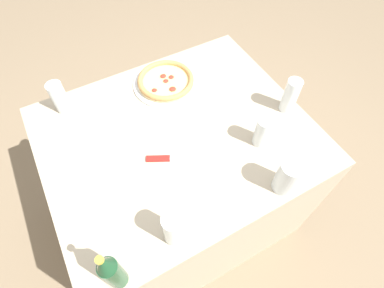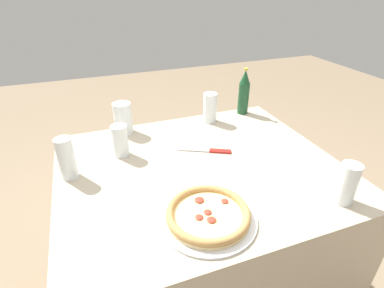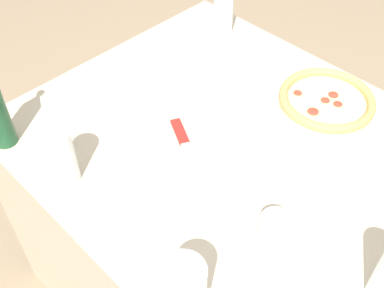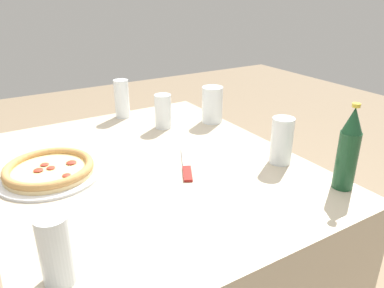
# 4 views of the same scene
# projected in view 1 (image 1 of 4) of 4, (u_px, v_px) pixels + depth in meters

# --- Properties ---
(ground_plane) EXTENTS (8.00, 8.00, 0.00)m
(ground_plane) POSITION_uv_depth(u_px,v_px,m) (182.00, 208.00, 1.85)
(ground_plane) COLOR #847056
(table) EXTENTS (1.07, 0.90, 0.77)m
(table) POSITION_uv_depth(u_px,v_px,m) (180.00, 179.00, 1.54)
(table) COLOR #B7A88E
(table) RESTS_ON ground_plane
(pizza_salami) EXTENTS (0.30, 0.30, 0.04)m
(pizza_salami) POSITION_uv_depth(u_px,v_px,m) (166.00, 81.00, 1.36)
(pizza_salami) COLOR silver
(pizza_salami) RESTS_ON table
(glass_red_wine) EXTENTS (0.06, 0.06, 0.14)m
(glass_red_wine) POSITION_uv_depth(u_px,v_px,m) (60.00, 98.00, 1.24)
(glass_red_wine) COLOR white
(glass_red_wine) RESTS_ON table
(glass_cola) EXTENTS (0.08, 0.08, 0.15)m
(glass_cola) POSITION_uv_depth(u_px,v_px,m) (288.00, 177.00, 1.03)
(glass_cola) COLOR white
(glass_cola) RESTS_ON table
(glass_orange_juice) EXTENTS (0.06, 0.06, 0.16)m
(glass_orange_juice) POSITION_uv_depth(u_px,v_px,m) (290.00, 97.00, 1.24)
(glass_orange_juice) COLOR white
(glass_orange_juice) RESTS_ON table
(glass_water) EXTENTS (0.07, 0.07, 0.15)m
(glass_water) POSITION_uv_depth(u_px,v_px,m) (174.00, 229.00, 0.93)
(glass_water) COLOR white
(glass_water) RESTS_ON table
(glass_iced_tea) EXTENTS (0.06, 0.06, 0.13)m
(glass_iced_tea) POSITION_uv_depth(u_px,v_px,m) (263.00, 132.00, 1.14)
(glass_iced_tea) COLOR white
(glass_iced_tea) RESTS_ON table
(beer_bottle) EXTENTS (0.06, 0.06, 0.24)m
(beer_bottle) POSITION_uv_depth(u_px,v_px,m) (111.00, 271.00, 0.81)
(beer_bottle) COLOR #194728
(beer_bottle) RESTS_ON table
(knife) EXTENTS (0.21, 0.13, 0.01)m
(knife) POSITION_uv_depth(u_px,v_px,m) (173.00, 158.00, 1.15)
(knife) COLOR maroon
(knife) RESTS_ON table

